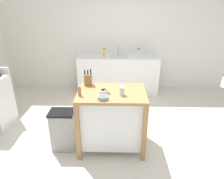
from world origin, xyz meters
TOP-DOWN VIEW (x-y plane):
  - ground_plane at (0.00, 0.00)m, footprint 6.50×6.50m
  - wall_back at (0.00, 2.45)m, footprint 5.50×0.10m
  - kitchen_island at (-0.05, -0.02)m, footprint 0.96×0.70m
  - knife_block at (-0.42, 0.23)m, footprint 0.11×0.09m
  - bowl_ceramic_wide at (-0.16, -0.27)m, footprint 0.14×0.14m
  - bowl_ceramic_small at (-0.16, -0.07)m, footprint 0.14×0.14m
  - drinking_cup at (0.09, -0.13)m, footprint 0.07×0.07m
  - pepper_grinder at (-0.48, -0.17)m, footprint 0.04×0.04m
  - trash_bin at (-0.78, -0.10)m, footprint 0.36×0.28m
  - sink_counter at (0.05, 2.10)m, footprint 1.89×0.60m
  - sink_faucet at (0.05, 2.24)m, footprint 0.02×0.02m
  - bottle_dish_soap at (0.53, 2.18)m, footprint 0.07×0.07m
  - bottle_hand_soap at (-0.28, 2.01)m, footprint 0.05×0.05m

SIDE VIEW (x-z plane):
  - ground_plane at x=0.00m, z-range 0.00..0.00m
  - trash_bin at x=-0.78m, z-range 0.00..0.63m
  - sink_counter at x=0.05m, z-range 0.00..0.90m
  - kitchen_island at x=-0.05m, z-range 0.05..0.97m
  - bowl_ceramic_small at x=-0.16m, z-range 0.91..0.96m
  - bowl_ceramic_wide at x=-0.16m, z-range 0.91..0.96m
  - drinking_cup at x=0.09m, z-range 0.91..1.03m
  - bottle_dish_soap at x=0.53m, z-range 0.89..1.06m
  - pepper_grinder at x=-0.48m, z-range 0.91..1.06m
  - bottle_hand_soap at x=-0.28m, z-range 0.89..1.10m
  - knife_block at x=-0.42m, z-range 0.88..1.13m
  - sink_faucet at x=0.05m, z-range 0.90..1.12m
  - wall_back at x=0.00m, z-range 0.00..2.60m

